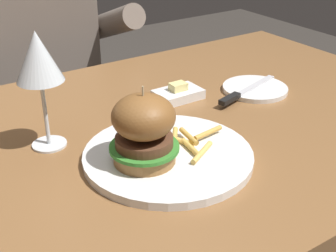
{
  "coord_description": "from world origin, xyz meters",
  "views": [
    {
      "loc": [
        -0.36,
        -0.66,
        1.15
      ],
      "look_at": [
        0.03,
        -0.07,
        0.78
      ],
      "focal_mm": 50.0,
      "sensor_mm": 36.0,
      "label": 1
    }
  ],
  "objects": [
    {
      "name": "fries_pile",
      "position": [
        0.06,
        -0.1,
        0.76
      ],
      "size": [
        0.12,
        0.11,
        0.02
      ],
      "color": "#EABC5B",
      "rests_on": "main_plate"
    },
    {
      "name": "diner_person",
      "position": [
        0.03,
        0.66,
        0.56
      ],
      "size": [
        0.51,
        0.36,
        1.18
      ],
      "color": "#282833",
      "rests_on": "ground"
    },
    {
      "name": "burger_sandwich",
      "position": [
        -0.03,
        -0.1,
        0.81
      ],
      "size": [
        0.11,
        0.11,
        0.13
      ],
      "color": "#9E6B38",
      "rests_on": "main_plate"
    },
    {
      "name": "main_plate",
      "position": [
        0.01,
        -0.1,
        0.75
      ],
      "size": [
        0.28,
        0.28,
        0.01
      ],
      "primitive_type": "cylinder",
      "color": "white",
      "rests_on": "dining_table"
    },
    {
      "name": "butter_dish",
      "position": [
        0.17,
        0.09,
        0.75
      ],
      "size": [
        0.1,
        0.06,
        0.04
      ],
      "color": "white",
      "rests_on": "dining_table"
    },
    {
      "name": "bread_plate",
      "position": [
        0.34,
        0.04,
        0.74
      ],
      "size": [
        0.14,
        0.14,
        0.01
      ],
      "primitive_type": "cylinder",
      "color": "white",
      "rests_on": "dining_table"
    },
    {
      "name": "dining_table",
      "position": [
        0.0,
        0.0,
        0.65
      ],
      "size": [
        1.38,
        0.76,
        0.74
      ],
      "color": "brown",
      "rests_on": "ground"
    },
    {
      "name": "table_knife",
      "position": [
        0.29,
        0.02,
        0.75
      ],
      "size": [
        0.2,
        0.07,
        0.01
      ],
      "color": "silver",
      "rests_on": "bread_plate"
    },
    {
      "name": "wine_glass",
      "position": [
        -0.13,
        0.05,
        0.9
      ],
      "size": [
        0.08,
        0.08,
        0.21
      ],
      "color": "silver",
      "rests_on": "dining_table"
    }
  ]
}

